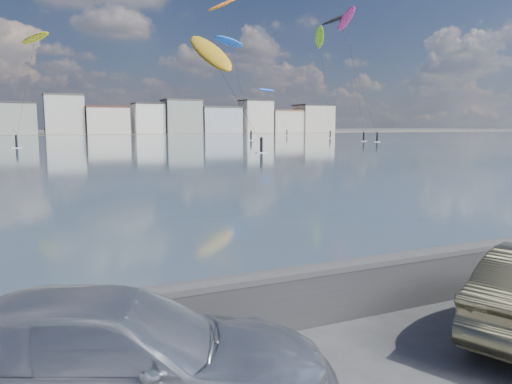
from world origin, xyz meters
The scene contains 13 objects.
bay_water centered at (0.00, 91.50, 0.01)m, with size 500.00×177.00×0.00m, color #334E58.
far_shore_strip centered at (0.00, 200.00, 0.01)m, with size 500.00×60.00×0.00m, color #4C473D.
seawall centered at (0.00, 2.70, 0.58)m, with size 400.00×0.36×1.08m.
far_buildings centered at (1.31, 186.00, 6.03)m, with size 240.79×13.26×14.60m.
car_silver centered at (-2.14, 1.19, 0.76)m, with size 2.14×5.26×1.53m, color silver.
kitesurfer_0 centered at (19.67, 57.71, 12.51)m, with size 6.82×12.55×16.17m.
kitesurfer_1 centered at (42.60, 107.87, 22.58)m, with size 10.26×17.62×24.23m.
kitesurfer_7 centered at (67.99, 108.59, 25.30)m, with size 5.65×10.91×28.64m.
kitesurfer_8 centered at (60.54, 88.77, 25.68)m, with size 7.99×15.99×28.07m.
kitesurfer_9 centered at (61.18, 87.10, 25.20)m, with size 3.18×11.60×28.20m.
kitesurfer_10 centered at (-0.28, 83.49, 16.57)m, with size 6.91×10.76×17.83m.
kitesurfer_13 centered at (67.96, 139.22, 14.04)m, with size 8.42×13.03×14.98m.
kitesurfer_14 centered at (47.01, 123.25, 34.30)m, with size 8.66×14.10×37.24m.
Camera 1 is at (-2.95, -4.46, 3.47)m, focal length 35.00 mm.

